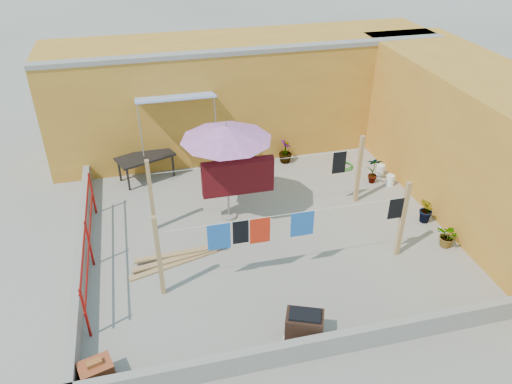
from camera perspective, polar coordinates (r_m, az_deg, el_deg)
The scene contains 21 objects.
ground at distance 11.49m, azimuth 1.37°, elevation -4.70°, with size 80.00×80.00×0.00m, color #9E998E.
wall_back at distance 14.86m, azimuth -1.46°, elevation 11.21°, with size 11.00×3.27×3.21m.
wall_right at distance 12.87m, azimuth 24.52°, elevation 4.81°, with size 2.40×9.00×3.20m, color #C1862A.
parapet_front at distance 8.84m, azimuth 7.72°, elevation -16.99°, with size 8.30×0.16×0.44m, color gray.
parapet_left at distance 11.20m, azimuth -19.34°, elevation -6.52°, with size 0.16×7.30×0.44m, color gray.
red_railing at distance 10.72m, azimuth -18.65°, elevation -4.92°, with size 0.05×4.20×1.10m.
clothesline_rig at distance 11.23m, azimuth -1.17°, elevation 0.93°, with size 5.09×2.35×1.80m.
patio_umbrella at distance 10.94m, azimuth -3.44°, elevation 6.70°, with size 2.56×2.56×2.45m.
outdoor_table at distance 13.60m, azimuth -12.54°, elevation 3.81°, with size 1.64×1.22×0.69m.
brick_stack at distance 8.83m, azimuth -17.76°, elevation -19.04°, with size 0.61×0.51×0.45m.
lumber_pile at distance 10.79m, azimuth -8.97°, elevation -7.51°, with size 2.09×0.69×0.13m.
brazier at distance 9.01m, azimuth 5.54°, elevation -15.02°, with size 0.77×0.65×0.59m.
white_basin at distance 9.12m, azimuth 4.75°, elevation -16.44°, with size 0.49×0.49×0.09m.
water_jug_a at distance 13.67m, azimuth 15.08°, elevation 1.32°, with size 0.22×0.22×0.34m.
water_jug_b at distance 14.10m, azimuth 14.04°, elevation 2.48°, with size 0.22×0.22×0.34m.
green_hose at distance 14.33m, azimuth 9.99°, elevation 2.96°, with size 0.54×0.54×0.08m.
plant_back_a at distance 13.19m, azimuth -1.57°, elevation 2.66°, with size 0.74×0.64×0.82m, color #225D1A.
plant_back_b at distance 14.26m, azimuth 3.37°, elevation 4.66°, with size 0.38×0.38×0.68m, color #225D1A.
plant_right_a at distance 13.56m, azimuth 13.30°, elevation 2.50°, with size 0.41×0.28×0.78m, color #225D1A.
plant_right_b at distance 12.30m, azimuth 18.91°, elevation -2.00°, with size 0.38×0.30×0.68m, color #225D1A.
plant_right_c at distance 11.72m, azimuth 21.13°, elevation -4.75°, with size 0.48×0.42×0.54m, color #225D1A.
Camera 1 is at (-2.49, -8.90, 6.83)m, focal length 35.00 mm.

